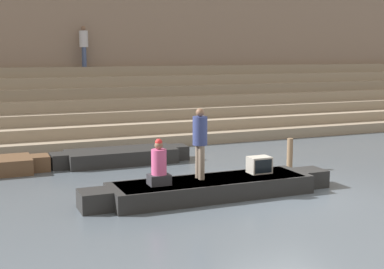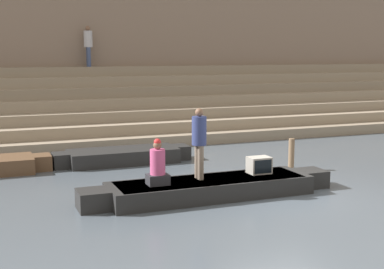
% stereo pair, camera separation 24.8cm
% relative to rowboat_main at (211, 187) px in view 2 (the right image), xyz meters
% --- Properties ---
extents(ground_plane, '(120.00, 120.00, 0.00)m').
position_rel_rowboat_main_xyz_m(ground_plane, '(1.77, -0.41, -0.23)').
color(ground_plane, '#4C5660').
extents(ghat_steps, '(36.00, 4.93, 2.81)m').
position_rel_rowboat_main_xyz_m(ghat_steps, '(1.77, 9.86, 0.77)').
color(ghat_steps, gray).
rests_on(ghat_steps, ground).
extents(back_wall, '(34.20, 1.28, 7.03)m').
position_rel_rowboat_main_xyz_m(back_wall, '(1.77, 12.22, 3.25)').
color(back_wall, '#7F6B5B').
rests_on(back_wall, ground).
extents(rowboat_main, '(6.27, 1.45, 0.44)m').
position_rel_rowboat_main_xyz_m(rowboat_main, '(0.00, 0.00, 0.00)').
color(rowboat_main, black).
rests_on(rowboat_main, ground).
extents(person_standing, '(0.35, 0.35, 1.68)m').
position_rel_rowboat_main_xyz_m(person_standing, '(-0.23, 0.16, 1.17)').
color(person_standing, '#756656').
rests_on(person_standing, rowboat_main).
extents(person_rowing, '(0.48, 0.38, 1.06)m').
position_rel_rowboat_main_xyz_m(person_rowing, '(-1.32, -0.03, 0.62)').
color(person_rowing, '#28282D').
rests_on(person_rowing, rowboat_main).
extents(tv_set, '(0.54, 0.42, 0.41)m').
position_rel_rowboat_main_xyz_m(tv_set, '(1.37, 0.14, 0.41)').
color(tv_set, '#9E998E').
rests_on(tv_set, rowboat_main).
extents(moored_boat_distant, '(4.28, 1.31, 0.44)m').
position_rel_rowboat_main_xyz_m(moored_boat_distant, '(-0.95, 4.62, 0.00)').
color(moored_boat_distant, black).
rests_on(moored_boat_distant, ground).
extents(mooring_post, '(0.17, 0.17, 0.92)m').
position_rel_rowboat_main_xyz_m(mooring_post, '(3.40, 1.88, 0.23)').
color(mooring_post, brown).
rests_on(mooring_post, ground).
extents(person_on_steps, '(0.36, 0.36, 1.68)m').
position_rel_rowboat_main_xyz_m(person_on_steps, '(-0.68, 11.27, 3.54)').
color(person_on_steps, '#3D4C75').
rests_on(person_on_steps, ghat_steps).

